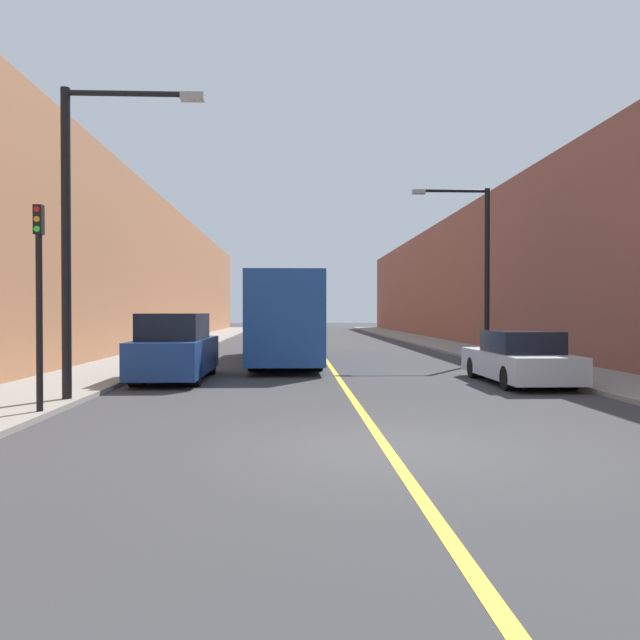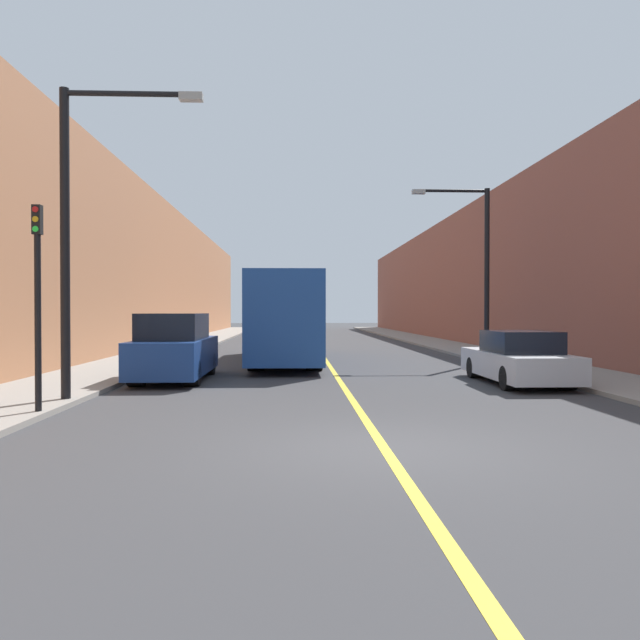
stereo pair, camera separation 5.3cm
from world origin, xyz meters
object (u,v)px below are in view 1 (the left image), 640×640
Objects in this scene: bus at (287,317)px; car_right_near at (519,360)px; street_lamp_right at (479,259)px; street_lamp_left at (81,217)px; traffic_light at (39,298)px; parked_suv_left at (175,349)px.

bus reaches higher than car_right_near.
bus is 7.82m from street_lamp_right.
street_lamp_right is (1.03, 7.09, 3.34)m from car_right_near.
street_lamp_left is 2.45m from traffic_light.
bus is 13.53m from traffic_light.
traffic_light is at bearing -155.66° from car_right_near.
traffic_light reaches higher than parked_suv_left.
bus is 3.16× the size of traffic_light.
parked_suv_left is 1.03× the size of car_right_near.
street_lamp_left is at bearing -104.07° from parked_suv_left.
street_lamp_left is at bearing -163.08° from car_right_near.
parked_suv_left is at bearing 172.39° from car_right_near.
parked_suv_left is 9.65m from car_right_near.
parked_suv_left is (-3.13, -6.54, -0.86)m from bus.
street_lamp_right is (11.72, 10.35, 0.01)m from street_lamp_left.
bus is 1.84× the size of street_lamp_left.
parked_suv_left is 5.61m from street_lamp_left.
traffic_light is at bearing -102.31° from parked_suv_left.
parked_suv_left is at bearing 75.93° from street_lamp_left.
parked_suv_left is 12.47m from street_lamp_right.
street_lamp_left is (-10.69, -3.25, 3.33)m from car_right_near.
traffic_light is (-4.49, -12.75, 0.47)m from bus.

